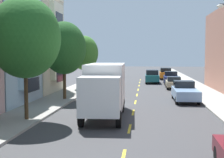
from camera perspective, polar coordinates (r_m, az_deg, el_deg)
The scene contains 18 objects.
ground_plane at distance 35.48m, azimuth 4.66°, elevation -2.28°, with size 160.00×160.00×0.00m, color #38383A.
sidewalk_left at distance 34.41m, azimuth -7.34°, elevation -2.39°, with size 3.20×120.00×0.14m, color #99968E.
sidewalk_right at distance 34.05m, azimuth 16.62°, elevation -2.60°, with size 3.20×120.00×0.14m, color #99968E.
lane_centerline_dashes at distance 30.02m, azimuth 4.40°, elevation -3.47°, with size 0.14×47.20×0.01m.
townhouse_fourth_cream at distance 35.94m, azimuth -18.88°, elevation 5.73°, with size 11.92×7.78×10.60m.
street_tree_second at distance 19.92m, azimuth -15.42°, elevation 7.17°, with size 4.32×4.32×7.43m.
street_tree_third at distance 28.68m, azimuth -8.62°, elevation 5.53°, with size 3.91×3.91×6.92m.
street_tree_farthest at distance 37.65m, azimuth -5.05°, elevation 4.69°, with size 3.36×3.36×6.22m.
delivery_box_truck at distance 21.00m, azimuth -1.25°, elevation -1.44°, with size 2.67×8.04×3.47m.
parked_pickup_sky at distance 28.70m, azimuth 13.00°, elevation -2.27°, with size 2.02×5.31×1.73m.
parked_suv_red at distance 43.90m, azimuth -0.79°, elevation 0.29°, with size 2.00×4.82×1.93m.
parked_suv_orange at distance 54.34m, azimuth 9.61°, elevation 1.00°, with size 2.04×4.84×1.93m.
parked_wagon_charcoal at distance 59.54m, azimuth 1.12°, elevation 1.17°, with size 1.88×4.72×1.50m.
parked_hatchback_champagne at distance 38.97m, azimuth 11.01°, elevation -0.64°, with size 1.80×4.02×1.50m.
parked_pickup_navy at distance 45.48m, azimuth 10.61°, elevation 0.16°, with size 2.10×5.34×1.73m.
parked_suv_black at distance 32.73m, azimuth -2.95°, elevation -1.09°, with size 1.98×4.81×1.93m.
parked_pickup_forest at distance 60.17m, azimuth 9.52°, elevation 1.17°, with size 2.12×5.35×1.73m.
moving_teal_sedan at distance 46.50m, azimuth 7.23°, elevation 0.48°, with size 1.95×4.80×1.93m.
Camera 1 is at (0.86, -5.24, 4.06)m, focal length 50.73 mm.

